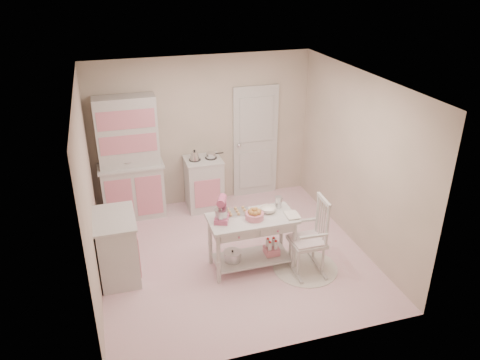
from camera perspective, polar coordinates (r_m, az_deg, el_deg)
The scene contains 14 objects.
room_shell at distance 6.24m, azimuth -0.87°, elevation 3.39°, with size 3.84×3.84×2.62m.
door at distance 8.40m, azimuth 1.89°, elevation 4.66°, with size 0.82×0.05×2.04m, color silver.
hutch at distance 7.81m, azimuth -13.27°, elevation 2.50°, with size 1.06×0.50×2.08m, color silver.
stove at distance 8.14m, azimuth -4.43°, elevation -0.40°, with size 0.62×0.57×0.92m, color silver.
base_cabinet at distance 6.59m, azimuth -14.69°, elevation -7.90°, with size 0.54×0.84×0.92m, color silver.
lace_rug at distance 6.83m, azimuth 7.95°, elevation -10.55°, with size 0.92×0.92×0.01m, color white.
rocking_chair at distance 6.53m, azimuth 8.23°, elevation -6.67°, with size 0.48×0.72×1.10m, color silver.
work_table at distance 6.59m, azimuth 1.44°, elevation -7.58°, with size 1.20×0.60×0.80m, color silver.
stand_mixer at distance 6.21m, azimuth -2.26°, elevation -3.67°, with size 0.20×0.28×0.34m, color #CA5580.
cookie_tray at distance 6.49m, azimuth -0.28°, elevation -3.94°, with size 0.34×0.24×0.02m, color silver.
bread_basket at distance 6.32m, azimuth 1.79°, elevation -4.40°, with size 0.25×0.25×0.09m, color pink.
mixing_bowl at distance 6.51m, azimuth 3.44°, elevation -3.63°, with size 0.22×0.22×0.07m, color white.
metal_pitcher at distance 6.61m, azimuth 4.68°, elevation -2.71°, with size 0.10×0.10×0.17m, color silver.
recipe_book at distance 6.42m, azimuth 5.64°, elevation -4.39°, with size 0.18×0.24×0.02m, color white.
Camera 1 is at (-1.58, -5.58, 3.97)m, focal length 35.00 mm.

